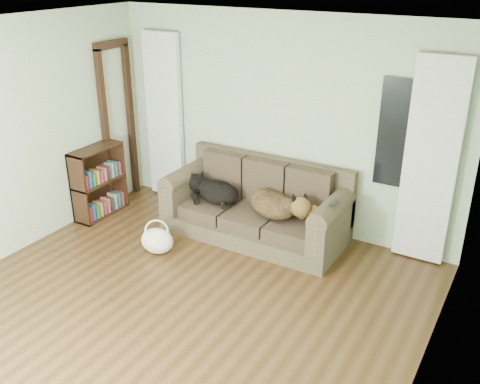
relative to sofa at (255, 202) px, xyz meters
The scene contains 14 objects.
floor 2.03m from the sofa, 88.52° to the right, with size 5.00×5.00×0.00m, color #37230F.
ceiling 2.92m from the sofa, 88.52° to the right, with size 5.00×5.00×0.00m, color white.
wall_back 1.00m from the sofa, 84.45° to the left, with size 4.50×0.04×2.60m, color #A6B99B.
wall_right 3.15m from the sofa, 40.64° to the right, with size 0.04×5.00×2.60m, color #A6B99B.
curtain_left 1.85m from the sofa, 164.90° to the left, with size 0.55×0.08×2.25m, color silver.
curtain_right 2.03m from the sofa, 13.52° to the left, with size 0.55×0.08×2.25m, color silver.
window_pane 1.84m from the sofa, 18.25° to the left, with size 0.50×0.03×1.20m, color black.
door_casing 2.23m from the sofa, behind, with size 0.07×0.60×2.10m, color black.
sofa is the anchor object (origin of this frame).
dog_black_lab 0.54m from the sofa, behind, with size 0.60×0.42×0.26m, color black.
dog_shepherd 0.30m from the sofa, ahead, with size 0.67×0.48×0.30m, color black.
tv_remote 1.08m from the sofa, ahead, with size 0.05×0.18×0.02m, color black.
tote_bag 1.23m from the sofa, 129.84° to the right, with size 0.40×0.31×0.29m, color beige.
bookshelf 2.10m from the sofa, 166.26° to the right, with size 0.28×0.74×0.93m, color black.
Camera 1 is at (2.72, -3.12, 3.13)m, focal length 40.00 mm.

